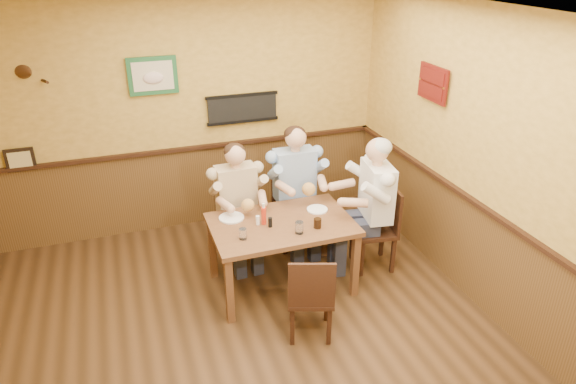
% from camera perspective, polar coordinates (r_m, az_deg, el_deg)
% --- Properties ---
extents(room, '(5.02, 5.03, 2.81)m').
position_cam_1_polar(room, '(3.94, -6.23, 2.58)').
color(room, '#34210F').
rests_on(room, ground).
extents(dining_table, '(1.40, 0.90, 0.75)m').
position_cam_1_polar(dining_table, '(5.13, -0.71, -4.30)').
color(dining_table, brown).
rests_on(dining_table, ground).
extents(chair_back_left, '(0.42, 0.42, 0.87)m').
position_cam_1_polar(chair_back_left, '(5.73, -5.60, -3.53)').
color(chair_back_left, '#341C10').
rests_on(chair_back_left, ground).
extents(chair_back_right, '(0.43, 0.43, 0.92)m').
position_cam_1_polar(chair_back_right, '(5.94, 0.70, -1.93)').
color(chair_back_right, '#341C10').
rests_on(chair_back_right, ground).
extents(chair_right_end, '(0.49, 0.49, 0.94)m').
position_cam_1_polar(chair_right_end, '(5.62, 9.50, -4.00)').
color(chair_right_end, '#341C10').
rests_on(chair_right_end, ground).
extents(chair_near_side, '(0.51, 0.51, 0.87)m').
position_cam_1_polar(chair_near_side, '(4.65, 2.50, -11.16)').
color(chair_near_side, '#341C10').
rests_on(chair_near_side, ground).
extents(diner_tan_shirt, '(0.60, 0.60, 1.24)m').
position_cam_1_polar(diner_tan_shirt, '(5.64, -5.68, -1.88)').
color(diner_tan_shirt, beige).
rests_on(diner_tan_shirt, ground).
extents(diner_blue_polo, '(0.61, 0.61, 1.32)m').
position_cam_1_polar(diner_blue_polo, '(5.85, 0.71, -0.22)').
color(diner_blue_polo, '#8AA6CF').
rests_on(diner_blue_polo, ground).
extents(diner_white_elder, '(0.71, 0.71, 1.34)m').
position_cam_1_polar(diner_white_elder, '(5.52, 9.66, -2.19)').
color(diner_white_elder, white).
rests_on(diner_white_elder, ground).
extents(water_glass_left, '(0.09, 0.09, 0.11)m').
position_cam_1_polar(water_glass_left, '(4.80, -5.04, -4.65)').
color(water_glass_left, white).
rests_on(water_glass_left, dining_table).
extents(water_glass_mid, '(0.08, 0.08, 0.12)m').
position_cam_1_polar(water_glass_mid, '(4.87, 1.26, -3.97)').
color(water_glass_mid, silver).
rests_on(water_glass_mid, dining_table).
extents(cola_tumbler, '(0.09, 0.09, 0.10)m').
position_cam_1_polar(cola_tumbler, '(4.98, 3.30, -3.47)').
color(cola_tumbler, black).
rests_on(cola_tumbler, dining_table).
extents(hot_sauce_bottle, '(0.05, 0.05, 0.20)m').
position_cam_1_polar(hot_sauce_bottle, '(5.01, -2.71, -2.54)').
color(hot_sauce_bottle, red).
rests_on(hot_sauce_bottle, dining_table).
extents(salt_shaker, '(0.05, 0.05, 0.09)m').
position_cam_1_polar(salt_shaker, '(5.03, -3.38, -3.15)').
color(salt_shaker, white).
rests_on(salt_shaker, dining_table).
extents(pepper_shaker, '(0.04, 0.04, 0.10)m').
position_cam_1_polar(pepper_shaker, '(4.99, -1.99, -3.38)').
color(pepper_shaker, black).
rests_on(pepper_shaker, dining_table).
extents(plate_far_left, '(0.33, 0.33, 0.02)m').
position_cam_1_polar(plate_far_left, '(5.18, -6.30, -2.85)').
color(plate_far_left, white).
rests_on(plate_far_left, dining_table).
extents(plate_far_right, '(0.25, 0.25, 0.01)m').
position_cam_1_polar(plate_far_right, '(5.32, 3.26, -1.94)').
color(plate_far_right, white).
rests_on(plate_far_right, dining_table).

